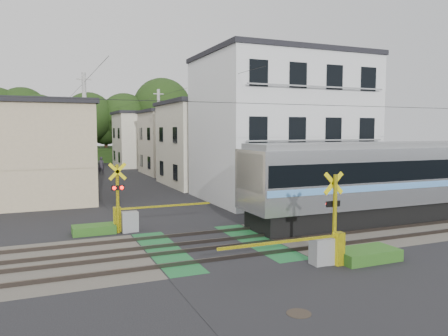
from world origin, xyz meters
name	(u,v)px	position (x,y,z in m)	size (l,w,h in m)	color
ground	(212,246)	(0.00, 0.00, 0.00)	(120.00, 120.00, 0.00)	black
track_bed	(212,245)	(0.00, 0.00, 0.04)	(120.00, 120.00, 0.14)	#47423A
crossing_signal_near	(325,244)	(2.59, -3.65, 0.71)	(4.74, 0.65, 3.09)	yellow
crossing_signal_far	(127,216)	(-2.59, 3.65, 0.71)	(4.74, 0.65, 3.09)	yellow
apartment_block	(280,127)	(8.50, 9.49, 4.66)	(10.20, 8.36, 9.30)	silver
houses_row	(113,143)	(0.25, 25.92, 3.24)	(22.07, 31.35, 6.80)	tan
tree_hill	(89,123)	(0.43, 48.39, 5.51)	(40.00, 12.80, 11.92)	#1D3311
catenary	(341,148)	(6.00, 0.03, 3.70)	(60.00, 5.04, 7.00)	#2D2D33
utility_poles	(103,135)	(-1.05, 23.01, 4.08)	(7.90, 42.00, 8.00)	#A5A5A0
pedestrian	(101,166)	(-0.41, 29.79, 0.89)	(0.65, 0.43, 1.79)	#2A2630
manhole_cover	(299,314)	(-0.34, -6.67, 0.01)	(0.61, 0.61, 0.02)	#2D261E
weed_patches	(254,237)	(1.76, -0.09, 0.18)	(10.25, 8.80, 0.40)	#2D5E1E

